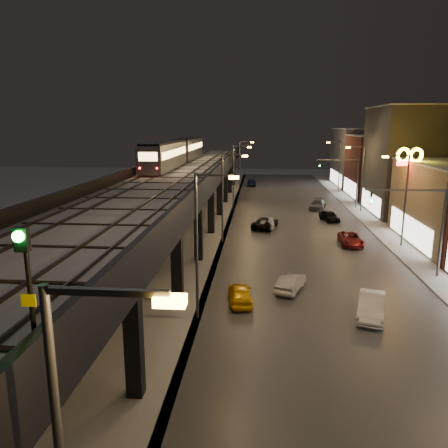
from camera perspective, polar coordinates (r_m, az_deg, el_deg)
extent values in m
cube|color=#46474D|center=(48.43, 9.93, -1.37)|extent=(17.00, 120.00, 0.06)
cube|color=#9FA1A8|center=(50.35, 21.34, -1.48)|extent=(4.00, 120.00, 0.14)
cube|color=#9FA1A8|center=(49.04, -5.98, -1.07)|extent=(11.00, 120.00, 0.06)
cube|color=black|center=(45.08, -6.85, 5.16)|extent=(9.00, 100.00, 1.00)
cube|color=black|center=(19.77, -11.70, -14.68)|extent=(0.70, 0.70, 5.30)
cube|color=black|center=(20.12, -22.27, -7.15)|extent=(8.00, 0.60, 0.50)
cube|color=black|center=(30.97, -19.76, -4.97)|extent=(0.70, 0.70, 5.30)
cube|color=black|center=(28.75, -6.14, -5.62)|extent=(0.70, 0.70, 5.30)
cube|color=black|center=(28.99, -13.46, -0.61)|extent=(8.00, 0.60, 0.50)
cube|color=black|center=(39.94, -13.93, -0.70)|extent=(0.70, 0.70, 5.30)
cube|color=black|center=(38.24, -3.36, -0.93)|extent=(0.70, 0.70, 5.30)
cube|color=black|center=(38.42, -8.89, 2.81)|extent=(8.00, 0.60, 0.50)
cube|color=black|center=(49.31, -10.28, 1.98)|extent=(0.70, 0.70, 5.30)
cube|color=black|center=(47.94, -1.70, 1.88)|extent=(0.70, 0.70, 5.30)
cube|color=black|center=(48.08, -6.12, 4.87)|extent=(8.00, 0.60, 0.50)
cube|color=black|center=(58.88, -7.80, 3.80)|extent=(0.70, 0.70, 5.30)
cube|color=black|center=(57.74, -0.60, 3.74)|extent=(0.70, 0.70, 5.30)
cube|color=black|center=(57.86, -4.28, 6.23)|extent=(8.00, 0.60, 0.50)
cube|color=black|center=(68.58, -6.02, 5.10)|extent=(0.70, 0.70, 5.30)
cube|color=black|center=(67.60, 0.18, 5.06)|extent=(0.70, 0.70, 5.30)
cube|color=black|center=(67.70, -2.96, 7.19)|extent=(8.00, 0.60, 0.50)
cube|color=black|center=(78.35, -4.67, 6.08)|extent=(0.70, 0.70, 5.30)
cube|color=black|center=(77.50, 0.77, 6.04)|extent=(0.70, 0.70, 5.30)
cube|color=black|center=(77.58, -1.98, 7.90)|extent=(8.00, 0.60, 0.50)
cube|color=black|center=(88.17, -3.62, 6.83)|extent=(0.70, 0.70, 5.30)
cube|color=black|center=(87.41, 1.22, 6.80)|extent=(0.70, 0.70, 5.30)
cube|color=black|center=(87.49, -1.21, 8.45)|extent=(8.00, 0.60, 0.50)
cube|color=#B2B7C1|center=(45.01, -6.87, 5.89)|extent=(8.40, 100.00, 0.16)
cube|color=#332D28|center=(45.74, -10.85, 6.07)|extent=(0.08, 98.00, 0.16)
cube|color=#332D28|center=(45.38, -9.09, 6.08)|extent=(0.08, 98.00, 0.16)
cube|color=#332D28|center=(44.75, -5.26, 6.10)|extent=(0.08, 98.00, 0.16)
cube|color=#332D28|center=(44.53, -3.42, 6.09)|extent=(0.08, 98.00, 0.16)
cube|color=black|center=(17.24, -27.11, -6.18)|extent=(7.80, 0.24, 0.06)
cube|color=black|center=(31.54, -11.91, 3.01)|extent=(7.80, 0.24, 0.06)
cube|color=black|center=(46.95, -6.39, 6.32)|extent=(7.80, 0.24, 0.06)
cube|color=black|center=(62.65, -3.59, 7.96)|extent=(7.80, 0.24, 0.06)
cube|color=black|center=(78.48, -1.90, 8.94)|extent=(7.80, 0.24, 0.06)
cube|color=black|center=(44.29, -1.33, 6.48)|extent=(0.30, 100.00, 1.10)
cube|color=black|center=(46.02, -12.23, 6.43)|extent=(0.30, 100.00, 1.10)
cube|color=beige|center=(47.36, 23.01, -0.57)|extent=(0.10, 12.00, 2.40)
cube|color=#313132|center=(63.55, 24.22, 7.41)|extent=(12.00, 13.00, 14.00)
cube|color=beige|center=(62.45, 18.53, 2.79)|extent=(0.10, 10.40, 2.40)
cube|color=#B2B7C1|center=(63.42, 24.82, 13.78)|extent=(12.20, 13.20, 0.16)
cube|color=#5A2D24|center=(77.02, 20.68, 6.95)|extent=(12.00, 12.00, 10.00)
cube|color=beige|center=(75.96, 16.08, 4.61)|extent=(0.10, 9.60, 2.40)
cube|color=#B2B7C1|center=(76.74, 20.98, 10.72)|extent=(12.20, 12.20, 0.16)
cube|color=#46454E|center=(90.48, 18.32, 8.18)|extent=(12.00, 16.00, 11.00)
cube|color=beige|center=(89.62, 14.37, 5.88)|extent=(0.10, 12.80, 2.40)
cube|color=#B2B7C1|center=(90.27, 18.57, 11.71)|extent=(12.20, 16.20, 0.16)
cube|color=#38383A|center=(7.77, -15.15, -8.58)|extent=(2.20, 0.12, 0.12)
cube|color=#F8A92B|center=(7.52, -7.06, -9.92)|extent=(0.55, 0.28, 0.18)
cylinder|color=#38383A|center=(26.06, -3.59, -3.25)|extent=(0.18, 0.18, 9.00)
cube|color=#38383A|center=(25.07, -1.22, 6.39)|extent=(2.20, 0.12, 0.12)
cube|color=#F8A92B|center=(25.00, 1.30, 6.10)|extent=(0.55, 0.28, 0.18)
cylinder|color=#38383A|center=(43.54, -0.20, 3.25)|extent=(0.18, 0.18, 9.00)
cube|color=#38383A|center=(42.95, 1.27, 9.03)|extent=(2.20, 0.12, 0.12)
cube|color=#F8A92B|center=(42.91, 2.76, 8.86)|extent=(0.55, 0.28, 0.18)
cylinder|color=#38383A|center=(45.60, 22.58, 2.71)|extent=(0.18, 0.18, 9.00)
cube|color=#38383A|center=(44.78, 21.71, 8.30)|extent=(2.20, 0.12, 0.12)
cube|color=#F8A92B|center=(44.49, 20.33, 8.23)|extent=(0.55, 0.28, 0.18)
cylinder|color=#38383A|center=(61.32, 1.24, 6.01)|extent=(0.18, 0.18, 9.00)
cube|color=#38383A|center=(60.91, 2.31, 10.11)|extent=(2.20, 0.12, 0.12)
cube|color=#F8A92B|center=(60.87, 3.36, 9.99)|extent=(0.55, 0.28, 0.18)
cylinder|color=#38383A|center=(62.80, 17.66, 5.58)|extent=(0.18, 0.18, 9.00)
cube|color=#38383A|center=(62.21, 16.93, 9.64)|extent=(2.20, 0.12, 0.12)
cube|color=#F8A92B|center=(62.00, 15.92, 9.58)|extent=(0.55, 0.28, 0.18)
cylinder|color=#38383A|center=(79.20, 2.04, 7.53)|extent=(0.18, 0.18, 9.00)
cube|color=#38383A|center=(78.88, 2.88, 10.70)|extent=(2.20, 0.12, 0.12)
cube|color=#F8A92B|center=(78.86, 3.69, 10.60)|extent=(0.55, 0.28, 0.18)
cylinder|color=#38383A|center=(80.35, 14.85, 7.19)|extent=(0.18, 0.18, 9.00)
cube|color=#38383A|center=(79.89, 14.25, 10.36)|extent=(2.20, 0.12, 0.12)
cube|color=#F8A92B|center=(79.72, 13.45, 10.31)|extent=(0.55, 0.28, 0.18)
cylinder|color=#38383A|center=(37.48, 26.55, -1.22)|extent=(0.20, 0.20, 7.00)
cube|color=#38383A|center=(35.86, 22.62, 4.11)|extent=(6.00, 0.12, 0.12)
imported|color=black|center=(35.24, 18.68, 3.46)|extent=(0.20, 0.16, 1.00)
sphere|color=#0CFF26|center=(35.14, 18.71, 3.02)|extent=(0.18, 0.18, 0.18)
cylinder|color=#38383A|center=(65.82, 17.03, 5.04)|extent=(0.20, 0.20, 7.00)
cube|color=#38383A|center=(64.91, 14.62, 8.11)|extent=(6.00, 0.12, 0.12)
imported|color=black|center=(64.57, 12.39, 7.76)|extent=(0.20, 0.16, 1.00)
sphere|color=#0CFF26|center=(64.44, 12.39, 7.52)|extent=(0.18, 0.18, 0.18)
cube|color=gray|center=(53.55, -7.77, 8.80)|extent=(2.62, 15.81, 2.98)
cube|color=black|center=(53.47, -7.83, 10.52)|extent=(2.35, 15.35, 0.23)
cube|color=#FFC974|center=(53.83, -9.18, 9.21)|extent=(0.05, 14.45, 0.81)
cube|color=#FFC974|center=(53.26, -6.38, 9.26)|extent=(0.05, 14.45, 0.81)
cube|color=gray|center=(70.31, -4.77, 9.78)|extent=(2.62, 15.81, 2.98)
cube|color=black|center=(70.24, -4.79, 11.09)|extent=(2.35, 15.35, 0.23)
cube|color=#FFC974|center=(70.51, -5.85, 10.10)|extent=(0.05, 14.45, 0.81)
cube|color=#FFC974|center=(70.08, -3.69, 10.12)|extent=(0.05, 14.45, 0.81)
cube|color=#FFC974|center=(45.84, -9.92, 8.66)|extent=(1.99, 0.05, 0.90)
sphere|color=#FF0C0C|center=(46.15, -10.96, 7.18)|extent=(0.18, 0.18, 0.18)
sphere|color=#FF0C0C|center=(45.70, -8.76, 7.21)|extent=(0.18, 0.18, 0.18)
cylinder|color=black|center=(10.76, -24.00, -7.93)|extent=(0.12, 0.12, 2.90)
cube|color=black|center=(10.32, -24.91, -1.85)|extent=(0.31, 0.17, 0.53)
sphere|color=#0CFF26|center=(10.20, -25.29, -1.49)|extent=(0.25, 0.25, 0.25)
cube|color=#FDE500|center=(10.75, -24.16, -9.08)|extent=(0.34, 0.04, 0.29)
imported|color=#EFB30C|center=(29.56, 2.13, -9.15)|extent=(1.97, 3.97, 1.30)
imported|color=#959698|center=(31.95, 8.68, -7.63)|extent=(2.54, 4.05, 1.26)
imported|color=black|center=(50.59, 5.40, 0.11)|extent=(3.44, 5.23, 1.34)
imported|color=silver|center=(50.88, 5.63, 0.18)|extent=(2.22, 4.70, 1.33)
imported|color=#0C1537|center=(86.45, 3.63, 5.43)|extent=(1.72, 4.24, 1.44)
imported|color=silver|center=(28.93, 18.68, -10.21)|extent=(2.63, 4.61, 1.44)
imported|color=maroon|center=(45.14, 16.21, -1.95)|extent=(2.18, 4.55, 1.25)
imported|color=#494B52|center=(63.23, 12.10, 2.43)|extent=(3.10, 4.97, 1.34)
imported|color=black|center=(55.73, 13.59, 0.97)|extent=(2.47, 4.14, 1.32)
cylinder|color=#38383A|center=(48.75, 22.61, 2.51)|extent=(0.24, 0.24, 7.69)
cube|color=#FF0C0C|center=(48.26, 23.03, 7.34)|extent=(2.69, 0.25, 0.48)
torus|color=#E3BC0A|center=(48.02, 22.39, 8.30)|extent=(1.58, 0.75, 1.56)
torus|color=#E3BC0A|center=(48.41, 23.81, 8.20)|extent=(1.58, 0.75, 1.56)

